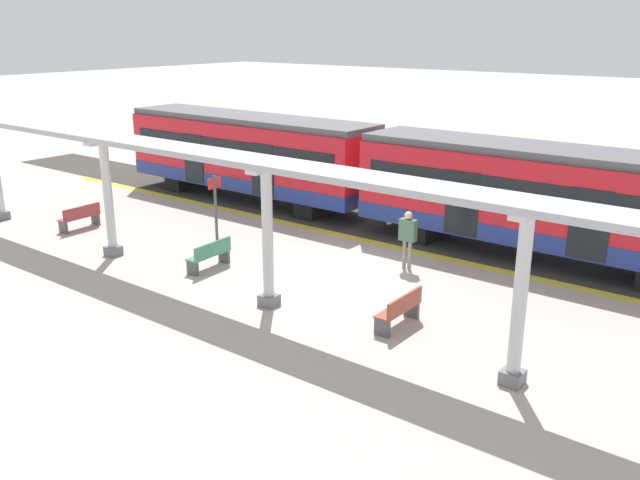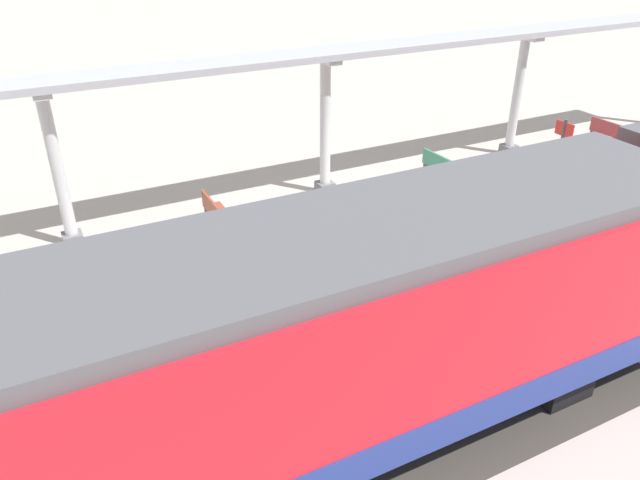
% 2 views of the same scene
% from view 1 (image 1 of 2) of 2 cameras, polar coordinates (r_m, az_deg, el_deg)
% --- Properties ---
extents(ground_plane, '(176.00, 176.00, 0.00)m').
position_cam_1_polar(ground_plane, '(19.69, 1.36, -2.89)').
color(ground_plane, '#B1A49B').
extents(tactile_edge_strip, '(0.43, 34.84, 0.01)m').
position_cam_1_polar(tactile_edge_strip, '(22.18, 6.22, -0.59)').
color(tactile_edge_strip, yellow).
rests_on(tactile_edge_strip, ground).
extents(trackbed, '(3.20, 46.84, 0.01)m').
position_cam_1_polar(trackbed, '(23.68, 8.53, 0.50)').
color(trackbed, '#38332D').
rests_on(trackbed, ground).
extents(train_near_carriage, '(2.65, 11.50, 3.48)m').
position_cam_1_polar(train_near_carriage, '(27.93, -5.99, 7.07)').
color(train_near_carriage, red).
rests_on(train_near_carriage, ground).
extents(train_far_carriage, '(2.65, 11.50, 3.48)m').
position_cam_1_polar(train_far_carriage, '(21.62, 18.00, 3.19)').
color(train_far_carriage, red).
rests_on(train_far_carriage, ground).
extents(canopy_pillar_second, '(1.10, 0.44, 3.65)m').
position_cam_1_polar(canopy_pillar_second, '(21.74, -17.47, 3.39)').
color(canopy_pillar_second, slate).
rests_on(canopy_pillar_second, ground).
extents(canopy_pillar_third, '(1.10, 0.44, 3.65)m').
position_cam_1_polar(canopy_pillar_third, '(16.93, -4.46, 0.23)').
color(canopy_pillar_third, slate).
rests_on(canopy_pillar_third, ground).
extents(canopy_pillar_fourth, '(1.10, 0.44, 3.65)m').
position_cam_1_polar(canopy_pillar_fourth, '(13.67, 16.54, -4.81)').
color(canopy_pillar_fourth, slate).
rests_on(canopy_pillar_fourth, ground).
extents(canopy_beam, '(1.20, 27.96, 0.16)m').
position_cam_1_polar(canopy_beam, '(16.32, -4.03, 6.39)').
color(canopy_beam, '#A8AAB2').
rests_on(canopy_beam, canopy_pillar_nearest).
extents(bench_near_end, '(1.51, 0.49, 0.86)m').
position_cam_1_polar(bench_near_end, '(25.34, -19.61, 1.83)').
color(bench_near_end, '#973337').
rests_on(bench_near_end, ground).
extents(bench_mid_platform, '(1.50, 0.44, 0.86)m').
position_cam_1_polar(bench_mid_platform, '(16.27, 6.80, -5.89)').
color(bench_mid_platform, brown).
rests_on(bench_mid_platform, ground).
extents(bench_far_end, '(1.52, 0.52, 0.86)m').
position_cam_1_polar(bench_far_end, '(20.20, -9.27, -1.25)').
color(bench_far_end, '#388364').
rests_on(bench_far_end, ground).
extents(platform_info_sign, '(0.56, 0.10, 2.20)m').
position_cam_1_polar(platform_info_sign, '(22.75, -8.84, 3.25)').
color(platform_info_sign, '#4C4C51').
rests_on(platform_info_sign, ground).
extents(passenger_waiting_near_edge, '(0.24, 0.51, 1.76)m').
position_cam_1_polar(passenger_waiting_near_edge, '(19.94, 7.44, 0.58)').
color(passenger_waiting_near_edge, gray).
rests_on(passenger_waiting_near_edge, ground).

